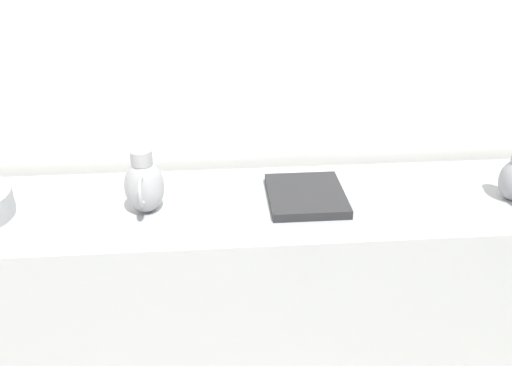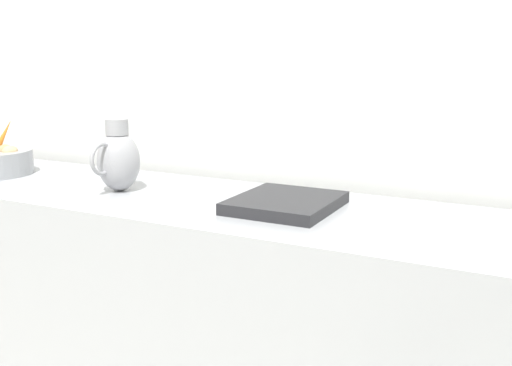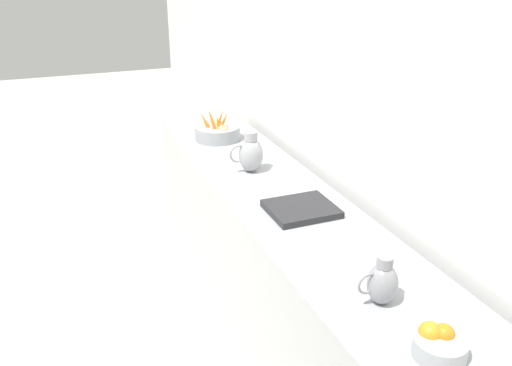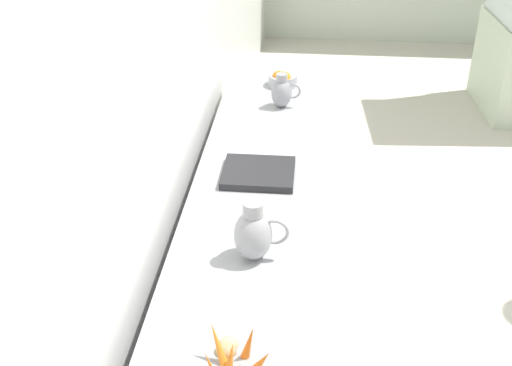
% 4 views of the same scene
% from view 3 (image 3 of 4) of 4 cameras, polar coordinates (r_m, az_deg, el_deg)
% --- Properties ---
extents(tile_wall_left, '(0.10, 9.28, 3.00)m').
position_cam_3_polar(tile_wall_left, '(2.62, 15.93, 7.88)').
color(tile_wall_left, white).
rests_on(tile_wall_left, ground_plane).
extents(prep_counter, '(0.62, 3.16, 0.91)m').
position_cam_3_polar(prep_counter, '(3.23, 2.45, -8.54)').
color(prep_counter, '#9EA0A5').
rests_on(prep_counter, ground_plane).
extents(vegetable_colander, '(0.32, 0.32, 0.23)m').
position_cam_3_polar(vegetable_colander, '(3.91, -4.08, 5.40)').
color(vegetable_colander, gray).
rests_on(vegetable_colander, prep_counter).
extents(orange_bowl, '(0.18, 0.18, 0.11)m').
position_cam_3_polar(orange_bowl, '(1.98, 18.64, -15.67)').
color(orange_bowl, '#9EA0A5').
rests_on(orange_bowl, prep_counter).
extents(metal_pitcher_tall, '(0.21, 0.15, 0.25)m').
position_cam_3_polar(metal_pitcher_tall, '(3.30, -0.58, 3.09)').
color(metal_pitcher_tall, '#939399').
rests_on(metal_pitcher_tall, prep_counter).
extents(metal_pitcher_short, '(0.17, 0.12, 0.20)m').
position_cam_3_polar(metal_pitcher_short, '(2.15, 13.11, -10.12)').
color(metal_pitcher_short, gray).
rests_on(metal_pitcher_short, prep_counter).
extents(counter_sink_basin, '(0.34, 0.30, 0.04)m').
position_cam_3_polar(counter_sink_basin, '(2.82, 4.77, -2.73)').
color(counter_sink_basin, '#232326').
rests_on(counter_sink_basin, prep_counter).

